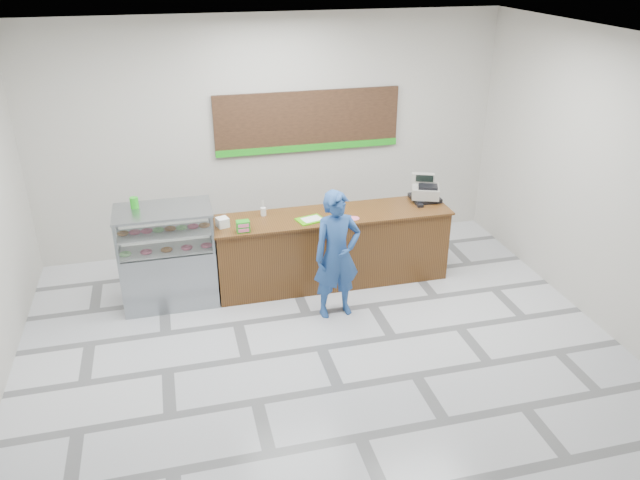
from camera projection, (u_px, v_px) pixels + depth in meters
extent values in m
plane|color=silver|center=(321.00, 348.00, 7.40)|extent=(7.00, 7.00, 0.00)
plane|color=beige|center=(272.00, 136.00, 9.27)|extent=(7.00, 0.00, 7.00)
plane|color=silver|center=(322.00, 42.00, 5.89)|extent=(7.00, 7.00, 0.00)
cube|color=#5A3414|center=(332.00, 249.00, 8.67)|extent=(3.20, 0.70, 1.00)
cube|color=#5A3414|center=(332.00, 215.00, 8.44)|extent=(3.26, 0.76, 0.03)
cube|color=gray|center=(170.00, 274.00, 8.22)|extent=(1.20, 0.70, 0.80)
cube|color=white|center=(164.00, 229.00, 7.94)|extent=(1.20, 0.70, 0.50)
cube|color=gray|center=(162.00, 210.00, 7.82)|extent=(1.22, 0.72, 0.03)
cube|color=silver|center=(166.00, 246.00, 8.03)|extent=(1.14, 0.64, 0.02)
cube|color=silver|center=(164.00, 229.00, 7.93)|extent=(1.14, 0.64, 0.02)
torus|color=#9AE788|center=(126.00, 251.00, 7.82)|extent=(0.15, 0.15, 0.05)
torus|color=#ED668A|center=(146.00, 249.00, 7.88)|extent=(0.15, 0.15, 0.05)
torus|color=#AE6F3B|center=(166.00, 247.00, 7.93)|extent=(0.15, 0.15, 0.05)
torus|color=#ED668A|center=(186.00, 244.00, 7.99)|extent=(0.15, 0.15, 0.05)
torus|color=#ED668A|center=(206.00, 242.00, 8.04)|extent=(0.15, 0.15, 0.05)
torus|color=#AE6F3B|center=(123.00, 229.00, 7.85)|extent=(0.15, 0.15, 0.05)
torus|color=#ED668A|center=(135.00, 228.00, 7.88)|extent=(0.15, 0.15, 0.05)
torus|color=#ED668A|center=(147.00, 226.00, 7.91)|extent=(0.15, 0.15, 0.05)
torus|color=#9AE788|center=(158.00, 225.00, 7.94)|extent=(0.15, 0.15, 0.05)
torus|color=#AE6F3B|center=(170.00, 224.00, 7.98)|extent=(0.15, 0.15, 0.05)
torus|color=#9AE788|center=(181.00, 223.00, 8.01)|extent=(0.15, 0.15, 0.05)
torus|color=#ED668A|center=(192.00, 222.00, 8.04)|extent=(0.15, 0.15, 0.05)
torus|color=#AE6F3B|center=(203.00, 221.00, 8.07)|extent=(0.15, 0.15, 0.05)
cube|color=black|center=(308.00, 121.00, 9.27)|extent=(2.80, 0.05, 0.90)
cube|color=#1E9E1B|center=(309.00, 148.00, 9.42)|extent=(2.80, 0.02, 0.10)
cube|color=black|center=(425.00, 198.00, 8.89)|extent=(0.38, 0.38, 0.06)
cube|color=gray|center=(425.00, 191.00, 8.85)|extent=(0.50, 0.51, 0.15)
cube|color=black|center=(428.00, 187.00, 8.74)|extent=(0.32, 0.27, 0.04)
cube|color=gray|center=(423.00, 178.00, 8.88)|extent=(0.33, 0.21, 0.15)
cube|color=black|center=(425.00, 178.00, 8.83)|extent=(0.23, 0.10, 0.09)
cube|color=black|center=(419.00, 204.00, 8.69)|extent=(0.09, 0.16, 0.04)
cube|color=#4CC60B|center=(310.00, 220.00, 8.24)|extent=(0.40, 0.33, 0.02)
cube|color=white|center=(312.00, 219.00, 8.24)|extent=(0.29, 0.23, 0.00)
cube|color=white|center=(223.00, 222.00, 8.04)|extent=(0.18, 0.18, 0.12)
cylinder|color=silver|center=(263.00, 212.00, 8.37)|extent=(0.07, 0.07, 0.11)
cube|color=#1E9E1B|center=(243.00, 226.00, 7.89)|extent=(0.17, 0.11, 0.15)
cylinder|color=#ED668A|center=(354.00, 218.00, 8.30)|extent=(0.15, 0.15, 0.00)
cylinder|color=#1E9E1B|center=(135.00, 203.00, 7.82)|extent=(0.09, 0.09, 0.14)
cylinder|color=#1E9E1B|center=(134.00, 203.00, 7.82)|extent=(0.09, 0.09, 0.14)
imported|color=#23498B|center=(337.00, 255.00, 7.75)|extent=(0.65, 0.46, 1.68)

